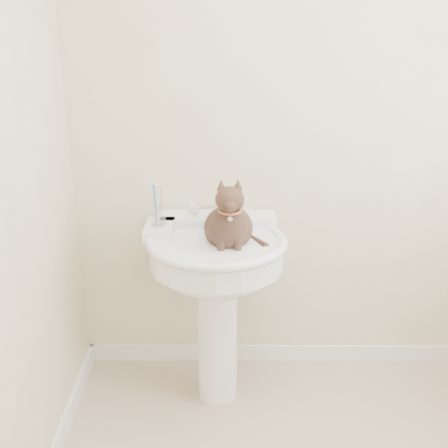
{
  "coord_description": "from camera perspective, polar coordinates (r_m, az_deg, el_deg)",
  "views": [
    {
      "loc": [
        -0.37,
        -1.43,
        1.82
      ],
      "look_at": [
        -0.38,
        0.8,
        0.91
      ],
      "focal_mm": 45.0,
      "sensor_mm": 36.0,
      "label": 1
    }
  ],
  "objects": [
    {
      "name": "faucet",
      "position": [
        2.56,
        -0.69,
        1.46
      ],
      "size": [
        0.28,
        0.12,
        0.14
      ],
      "color": "silver",
      "rests_on": "pedestal_sink"
    },
    {
      "name": "wall_back",
      "position": [
        2.62,
        8.52,
        9.36
      ],
      "size": [
        2.2,
        0.0,
        2.5
      ],
      "primitive_type": null,
      "color": "beige",
      "rests_on": "ground"
    },
    {
      "name": "soap_bar",
      "position": [
        2.66,
        0.46,
        1.59
      ],
      "size": [
        0.1,
        0.08,
        0.03
      ],
      "primitive_type": "cube",
      "rotation": [
        0.0,
        0.0,
        0.28
      ],
      "color": "orange",
      "rests_on": "pedestal_sink"
    },
    {
      "name": "pedestal_sink",
      "position": [
        2.51,
        -0.79,
        -4.7
      ],
      "size": [
        0.63,
        0.62,
        0.87
      ],
      "color": "white",
      "rests_on": "floor"
    },
    {
      "name": "baseboard_back",
      "position": [
        3.11,
        7.27,
        -12.87
      ],
      "size": [
        2.2,
        0.02,
        0.09
      ],
      "primitive_type": "cube",
      "color": "white",
      "rests_on": "floor"
    },
    {
      "name": "toothbrush_cup",
      "position": [
        2.5,
        -6.68,
        0.91
      ],
      "size": [
        0.07,
        0.07,
        0.19
      ],
      "rotation": [
        0.0,
        0.0,
        -0.09
      ],
      "color": "silver",
      "rests_on": "pedestal_sink"
    },
    {
      "name": "cat",
      "position": [
        2.39,
        0.51,
        0.03
      ],
      "size": [
        0.23,
        0.29,
        0.43
      ],
      "rotation": [
        0.0,
        0.0,
        0.04
      ],
      "color": "#4B3526",
      "rests_on": "pedestal_sink"
    }
  ]
}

